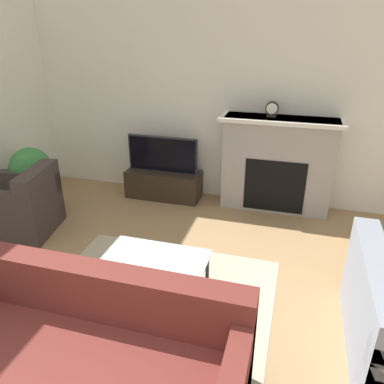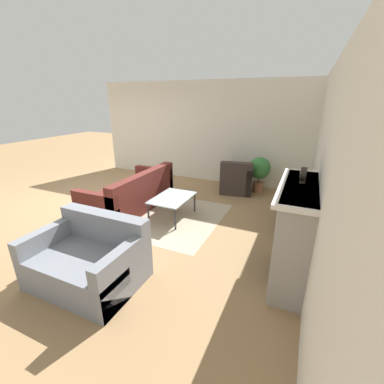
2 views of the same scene
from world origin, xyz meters
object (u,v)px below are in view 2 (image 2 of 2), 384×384
(armchair_by_window, at_px, (236,180))
(coffee_table, at_px, (172,199))
(tv, at_px, (295,191))
(couch_sectional, at_px, (132,195))
(mantel_clock, at_px, (303,174))
(potted_plant, at_px, (259,170))
(couch_loveseat, at_px, (90,260))

(armchair_by_window, relative_size, coffee_table, 0.95)
(tv, height_order, couch_sectional, tv)
(tv, height_order, armchair_by_window, tv)
(couch_sectional, relative_size, mantel_clock, 10.87)
(potted_plant, bearing_deg, couch_loveseat, -17.46)
(tv, height_order, coffee_table, tv)
(mantel_clock, bearing_deg, armchair_by_window, -151.25)
(couch_sectional, xyz_separation_m, potted_plant, (-2.12, 2.29, 0.30))
(couch_loveseat, xyz_separation_m, coffee_table, (-2.08, 0.08, 0.10))
(tv, distance_m, mantel_clock, 1.61)
(armchair_by_window, xyz_separation_m, potted_plant, (-0.21, 0.50, 0.28))
(couch_loveseat, distance_m, mantel_clock, 2.89)
(mantel_clock, bearing_deg, coffee_table, -108.66)
(coffee_table, bearing_deg, potted_plant, 150.06)
(tv, distance_m, armchair_by_window, 1.94)
(couch_sectional, height_order, mantel_clock, mantel_clock)
(couch_loveseat, relative_size, mantel_clock, 6.93)
(armchair_by_window, height_order, coffee_table, armchair_by_window)
(armchair_by_window, relative_size, mantel_clock, 4.61)
(coffee_table, height_order, potted_plant, potted_plant)
(coffee_table, bearing_deg, tv, 107.61)
(mantel_clock, bearing_deg, tv, -176.24)
(tv, xyz_separation_m, couch_sectional, (0.62, -3.19, -0.37))
(couch_sectional, bearing_deg, tv, 100.93)
(couch_sectional, relative_size, armchair_by_window, 2.36)
(couch_sectional, distance_m, armchair_by_window, 2.61)
(potted_plant, height_order, mantel_clock, mantel_clock)
(tv, relative_size, couch_loveseat, 0.75)
(armchair_by_window, bearing_deg, potted_plant, -167.81)
(couch_loveseat, relative_size, coffee_table, 1.43)
(potted_plant, bearing_deg, armchair_by_window, -67.32)
(couch_sectional, distance_m, coffee_table, 1.04)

